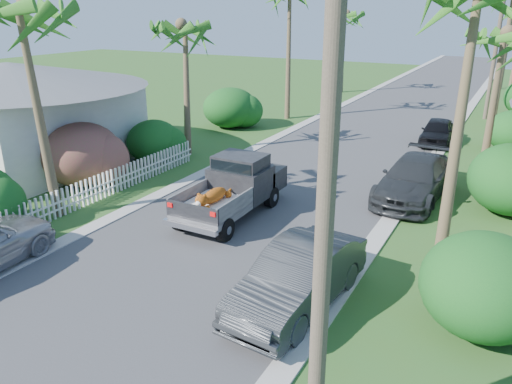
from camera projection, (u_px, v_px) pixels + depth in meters
The scene contains 22 objects.
ground at pixel (132, 305), 12.31m from camera, with size 120.00×120.00×0.00m, color #335A21.
road at pixel (389, 119), 32.96m from camera, with size 8.00×100.00×0.02m, color #38383A.
curb_left at pixel (327, 112), 34.86m from camera, with size 0.60×100.00×0.06m, color #A5A39E.
curb_right at pixel (457, 125), 31.04m from camera, with size 0.60×100.00×0.06m, color #A5A39E.
pickup_truck at pixel (237, 185), 17.61m from camera, with size 1.98×5.12×2.06m.
parked_car_rn at pixel (298, 278), 12.04m from camera, with size 1.64×4.69×1.55m, color #2D3032.
parked_car_rm at pixel (414, 179), 18.98m from camera, with size 2.17×5.35×1.55m, color #282A2C.
parked_car_rf at pixel (437, 132), 26.72m from camera, with size 1.57×3.89×1.33m, color black.
palm_l_a at pixel (23, 7), 15.14m from camera, with size 4.40×4.40×8.20m.
palm_l_b at pixel (183, 25), 23.11m from camera, with size 4.40×4.40×7.40m.
palm_l_d at pixel (345, 14), 41.04m from camera, with size 4.40×4.40×7.70m.
palm_r_b at pixel (505, 33), 19.71m from camera, with size 4.40×4.40×7.20m.
shrub_l_b at pixel (82, 154), 20.28m from camera, with size 3.00×3.30×2.60m, color #BE1B4A.
shrub_l_c at pixel (153, 141), 23.51m from camera, with size 2.40×2.64×2.00m, color #14481B.
shrub_l_d at pixel (230, 108), 30.32m from camera, with size 3.20×3.52×2.40m, color #14481B.
shrub_r_a at pixel (484, 285), 11.02m from camera, with size 2.80×3.08×2.30m, color #14481B.
picket_fence at pixel (108, 183), 19.35m from camera, with size 0.10×11.00×1.00m, color white.
house_left at pixel (15, 118), 23.13m from camera, with size 9.00×8.00×4.60m.
utility_pole_a at pixel (326, 194), 6.58m from camera, with size 1.60×0.26×9.00m.
utility_pole_b at pixel (467, 72), 18.97m from camera, with size 1.60×0.26×9.00m.
utility_pole_c at pixel (496, 47), 31.36m from camera, with size 1.60×0.26×9.00m.
utility_pole_d at pixel (509, 36), 43.75m from camera, with size 1.60×0.26×9.00m.
Camera 1 is at (7.70, -7.86, 6.91)m, focal length 35.00 mm.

